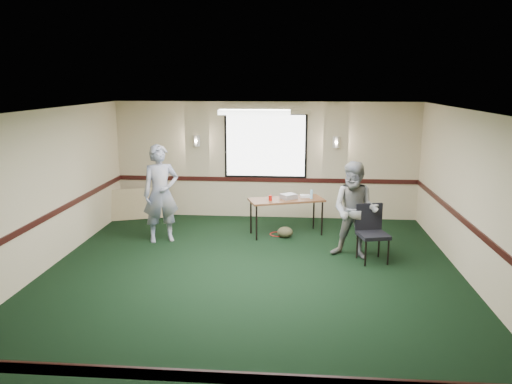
# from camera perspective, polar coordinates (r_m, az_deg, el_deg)

# --- Properties ---
(ground) EXTENTS (8.00, 8.00, 0.00)m
(ground) POSITION_cam_1_polar(r_m,az_deg,el_deg) (8.09, -0.77, -10.34)
(ground) COLOR black
(ground) RESTS_ON ground
(room_shell) EXTENTS (8.00, 8.02, 8.00)m
(room_shell) POSITION_cam_1_polar(r_m,az_deg,el_deg) (9.70, 0.40, 3.25)
(room_shell) COLOR beige
(room_shell) RESTS_ON ground
(folding_table) EXTENTS (1.64, 1.07, 0.76)m
(folding_table) POSITION_cam_1_polar(r_m,az_deg,el_deg) (10.36, 3.50, -1.10)
(folding_table) COLOR #512F17
(folding_table) RESTS_ON ground
(projector) EXTENTS (0.38, 0.38, 0.10)m
(projector) POSITION_cam_1_polar(r_m,az_deg,el_deg) (10.36, 3.75, -0.50)
(projector) COLOR #9B9CA3
(projector) RESTS_ON folding_table
(game_console) EXTENTS (0.22, 0.19, 0.05)m
(game_console) POSITION_cam_1_polar(r_m,az_deg,el_deg) (10.52, 5.63, -0.47)
(game_console) COLOR white
(game_console) RESTS_ON folding_table
(red_cup) EXTENTS (0.07, 0.07, 0.11)m
(red_cup) POSITION_cam_1_polar(r_m,az_deg,el_deg) (10.19, 1.65, -0.67)
(red_cup) COLOR #AC120B
(red_cup) RESTS_ON folding_table
(water_bottle) EXTENTS (0.06, 0.06, 0.19)m
(water_bottle) POSITION_cam_1_polar(r_m,az_deg,el_deg) (10.39, 6.36, -0.26)
(water_bottle) COLOR #90CAEC
(water_bottle) RESTS_ON folding_table
(duffel_bag) EXTENTS (0.37, 0.31, 0.23)m
(duffel_bag) POSITION_cam_1_polar(r_m,az_deg,el_deg) (10.30, 3.34, -4.61)
(duffel_bag) COLOR #433E26
(duffel_bag) RESTS_ON ground
(cable_coil) EXTENTS (0.35, 0.35, 0.02)m
(cable_coil) POSITION_cam_1_polar(r_m,az_deg,el_deg) (10.51, 2.49, -4.84)
(cable_coil) COLOR red
(cable_coil) RESTS_ON ground
(folded_table) EXTENTS (1.38, 0.67, 0.71)m
(folded_table) POSITION_cam_1_polar(r_m,az_deg,el_deg) (11.93, -13.05, -1.31)
(folded_table) COLOR tan
(folded_table) RESTS_ON ground
(conference_chair) EXTENTS (0.60, 0.61, 1.01)m
(conference_chair) POSITION_cam_1_polar(r_m,az_deg,el_deg) (9.14, 13.03, -4.04)
(conference_chair) COLOR black
(conference_chair) RESTS_ON ground
(person_left) EXTENTS (0.84, 0.72, 1.95)m
(person_left) POSITION_cam_1_polar(r_m,az_deg,el_deg) (10.04, -10.82, -0.18)
(person_left) COLOR #445A96
(person_left) RESTS_ON ground
(person_right) EXTENTS (1.03, 0.91, 1.76)m
(person_right) POSITION_cam_1_polar(r_m,az_deg,el_deg) (9.11, 11.25, -2.09)
(person_right) COLOR slate
(person_right) RESTS_ON ground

